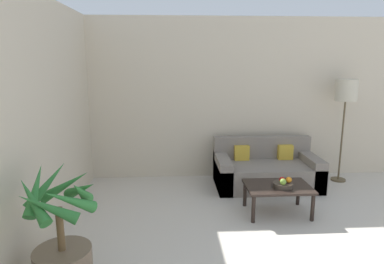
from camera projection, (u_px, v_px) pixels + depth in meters
The scene contains 9 objects.
wall_back at pixel (298, 99), 5.88m from camera, with size 8.68×0.06×2.70m.
potted_palm at pixel (62, 252), 2.89m from camera, with size 0.68×0.68×1.18m.
sofa_loveseat at pixel (266, 171), 5.51m from camera, with size 1.62×0.86×0.75m.
floor_lamp at pixel (346, 95), 5.50m from camera, with size 0.35×0.35×1.70m.
coffee_table at pixel (278, 189), 4.50m from camera, with size 0.85×0.59×0.39m.
fruit_bowl at pixel (283, 185), 4.43m from camera, with size 0.26×0.26×0.06m.
apple_red at pixel (282, 180), 4.43m from camera, with size 0.08×0.08×0.08m.
apple_green at pixel (283, 182), 4.34m from camera, with size 0.08×0.08×0.08m.
orange_fruit at pixel (289, 180), 4.42m from camera, with size 0.08×0.08×0.08m.
Camera 1 is at (-2.17, 0.49, 2.01)m, focal length 32.00 mm.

